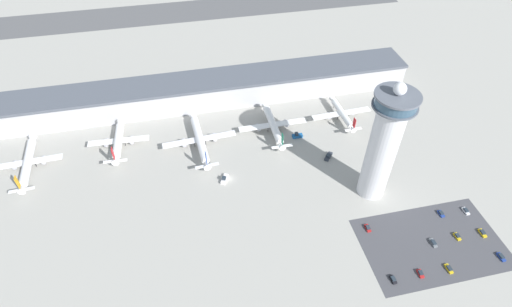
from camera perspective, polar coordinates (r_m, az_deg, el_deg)
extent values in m
plane|color=#9E9B93|center=(210.47, -3.65, -3.65)|extent=(1000.00, 1000.00, 0.00)
cube|color=#B2B2B7|center=(258.25, -6.35, 8.81)|extent=(254.67, 22.00, 15.88)
cube|color=#4C515B|center=(253.40, -6.51, 10.43)|extent=(254.67, 25.00, 1.60)
cube|color=#515154|center=(385.19, -9.21, 19.49)|extent=(382.01, 44.00, 0.01)
cylinder|color=silver|center=(194.41, 17.42, 0.11)|extent=(13.50, 13.50, 53.21)
cylinder|color=#565B66|center=(177.83, 19.23, 6.43)|extent=(19.48, 19.48, 0.80)
cylinder|color=#334C60|center=(176.36, 19.43, 7.10)|extent=(17.93, 17.93, 4.43)
cylinder|color=#565B66|center=(174.87, 19.63, 7.81)|extent=(19.48, 19.48, 1.00)
sphere|color=white|center=(173.11, 19.88, 8.68)|extent=(5.50, 5.50, 5.50)
cube|color=#424247|center=(201.88, 23.78, -11.64)|extent=(64.00, 40.00, 0.01)
cylinder|color=white|center=(245.09, -29.83, -1.04)|extent=(6.04, 33.88, 4.35)
cone|color=white|center=(259.03, -29.32, 1.79)|extent=(4.54, 4.13, 4.35)
cone|color=white|center=(231.39, -30.41, -4.31)|extent=(4.17, 5.41, 3.91)
cube|color=white|center=(246.04, -29.75, -1.06)|extent=(34.77, 6.14, 0.44)
cylinder|color=#A8A8B2|center=(249.96, -31.17, -1.41)|extent=(2.63, 4.89, 2.39)
cylinder|color=#A8A8B2|center=(245.37, -28.03, -0.82)|extent=(2.63, 4.89, 2.39)
cube|color=orange|center=(227.05, -30.94, -3.54)|extent=(0.44, 2.81, 6.95)
cube|color=white|center=(230.12, -30.49, -4.50)|extent=(12.25, 2.61, 0.24)
cylinder|color=black|center=(258.59, -29.16, 0.80)|extent=(0.28, 0.28, 2.25)
cylinder|color=black|center=(246.08, -28.91, -1.48)|extent=(0.28, 0.28, 2.25)
cylinder|color=black|center=(248.01, -30.22, -1.72)|extent=(0.28, 0.28, 2.25)
cylinder|color=white|center=(238.32, -19.08, 1.79)|extent=(5.83, 26.50, 4.47)
cone|color=white|center=(249.87, -18.80, 4.08)|extent=(4.67, 4.25, 4.47)
cone|color=white|center=(226.71, -19.40, -0.84)|extent=(4.29, 5.56, 4.02)
cube|color=white|center=(239.20, -19.03, 1.74)|extent=(34.10, 6.16, 0.44)
cylinder|color=#A8A8B2|center=(242.37, -20.57, 1.46)|extent=(2.71, 5.03, 2.46)
cylinder|color=#A8A8B2|center=(239.43, -17.28, 1.86)|extent=(2.71, 5.03, 2.46)
cube|color=red|center=(222.13, -19.77, 0.04)|extent=(0.45, 2.81, 7.15)
cube|color=white|center=(225.36, -19.46, -1.02)|extent=(12.59, 2.65, 0.24)
cylinder|color=black|center=(249.42, -18.68, 3.04)|extent=(0.28, 0.28, 2.16)
cylinder|color=black|center=(239.59, -18.18, 1.25)|extent=(0.28, 0.28, 2.16)
cylinder|color=black|center=(240.88, -19.63, 1.08)|extent=(0.28, 0.28, 2.16)
cylinder|color=white|center=(227.54, -8.06, 2.06)|extent=(6.87, 36.72, 4.48)
cone|color=white|center=(243.13, -8.91, 5.10)|extent=(4.74, 4.32, 4.48)
cone|color=white|center=(212.28, -7.06, -1.54)|extent=(4.38, 5.63, 4.03)
cube|color=white|center=(228.61, -8.07, 2.03)|extent=(42.11, 7.15, 0.44)
cylinder|color=#A8A8B2|center=(229.81, -10.24, 1.52)|extent=(2.78, 5.08, 2.46)
cylinder|color=#A8A8B2|center=(231.03, -5.94, 2.34)|extent=(2.78, 5.08, 2.46)
cube|color=navy|center=(207.44, -7.14, -0.61)|extent=(0.48, 2.81, 7.17)
cube|color=white|center=(210.92, -7.00, -1.73)|extent=(12.65, 2.82, 0.24)
cylinder|color=black|center=(242.84, -8.69, 3.99)|extent=(0.28, 0.28, 2.64)
cylinder|color=black|center=(230.09, -7.21, 1.53)|extent=(0.28, 0.28, 2.64)
cylinder|color=black|center=(229.65, -8.74, 1.23)|extent=(0.28, 0.28, 2.64)
cylinder|color=white|center=(235.36, 2.44, 4.17)|extent=(4.59, 32.07, 4.26)
cone|color=white|center=(248.96, 1.39, 6.73)|extent=(4.30, 3.87, 4.26)
cone|color=white|center=(221.93, 3.65, 1.19)|extent=(3.88, 5.15, 3.83)
cube|color=white|center=(236.31, 2.39, 4.13)|extent=(40.65, 4.83, 0.44)
cylinder|color=#A8A8B2|center=(236.22, 0.32, 3.74)|extent=(2.39, 4.71, 2.34)
cylinder|color=#A8A8B2|center=(239.82, 4.30, 4.32)|extent=(2.39, 4.71, 2.34)
cube|color=#14704C|center=(217.51, 3.79, 2.09)|extent=(0.33, 2.80, 6.81)
cube|color=white|center=(220.64, 3.75, 1.03)|extent=(11.93, 2.13, 0.24)
cylinder|color=black|center=(248.70, 1.55, 5.66)|extent=(0.28, 0.28, 2.75)
cylinder|color=black|center=(238.13, 3.12, 3.59)|extent=(0.28, 0.28, 2.75)
cylinder|color=black|center=(236.87, 1.72, 3.39)|extent=(0.28, 0.28, 2.75)
cylinder|color=white|center=(249.70, 12.18, 5.69)|extent=(4.68, 25.83, 3.68)
cone|color=white|center=(259.99, 10.91, 7.61)|extent=(3.81, 3.46, 3.68)
cone|color=white|center=(239.47, 13.59, 3.51)|extent=(3.48, 4.55, 3.32)
cube|color=white|center=(250.44, 12.11, 5.64)|extent=(37.50, 5.84, 0.44)
cylinder|color=#A8A8B2|center=(248.83, 10.33, 5.33)|extent=(2.18, 4.13, 2.03)
cylinder|color=#A8A8B2|center=(254.99, 13.59, 5.81)|extent=(2.18, 4.13, 2.03)
cube|color=red|center=(235.91, 13.87, 4.27)|extent=(0.41, 2.81, 5.89)
cube|color=white|center=(238.39, 13.73, 3.39)|extent=(10.39, 2.40, 0.24)
cylinder|color=black|center=(259.83, 11.06, 6.67)|extent=(0.28, 0.28, 2.79)
cylinder|color=black|center=(252.48, 12.63, 5.15)|extent=(0.28, 0.28, 2.79)
cylinder|color=black|center=(250.45, 11.56, 4.98)|extent=(0.28, 0.28, 2.79)
cube|color=black|center=(224.97, 10.28, -0.54)|extent=(5.67, 6.01, 0.12)
cube|color=#2D333D|center=(224.54, 10.30, -0.42)|extent=(6.48, 6.92, 1.37)
cube|color=#232D38|center=(223.20, 10.27, -0.31)|extent=(3.03, 3.02, 1.12)
cube|color=black|center=(210.08, -4.51, -3.80)|extent=(4.45, 5.99, 0.12)
cube|color=silver|center=(209.54, -4.52, -3.66)|extent=(5.01, 6.99, 1.58)
cube|color=#232D38|center=(208.07, -4.59, -3.53)|extent=(2.67, 2.68, 1.30)
cube|color=black|center=(235.19, 5.92, 2.36)|extent=(5.06, 2.54, 0.12)
cube|color=#195699|center=(234.66, 5.93, 2.51)|extent=(6.02, 2.65, 1.75)
cube|color=#232D38|center=(233.47, 5.82, 2.79)|extent=(1.82, 2.29, 1.43)
cube|color=black|center=(201.96, 23.95, -11.66)|extent=(1.78, 3.92, 0.12)
cube|color=slate|center=(201.70, 23.98, -11.61)|extent=(1.86, 4.67, 0.81)
cube|color=#232D38|center=(201.09, 24.05, -11.51)|extent=(1.63, 2.57, 0.66)
cube|color=black|center=(185.16, 18.96, -16.72)|extent=(1.86, 3.45, 0.12)
cube|color=black|center=(184.87, 18.99, -16.67)|extent=(1.95, 4.10, 0.81)
cube|color=#232D38|center=(184.29, 19.03, -16.53)|extent=(1.66, 2.28, 0.66)
cube|color=black|center=(211.03, 31.57, -12.55)|extent=(1.85, 3.82, 0.12)
cube|color=navy|center=(210.79, 31.60, -12.49)|extent=(1.94, 4.54, 0.78)
cube|color=#232D38|center=(210.31, 31.66, -12.36)|extent=(1.67, 2.51, 0.64)
cube|color=black|center=(190.57, 22.40, -15.65)|extent=(1.92, 3.44, 0.12)
cube|color=red|center=(190.29, 22.43, -15.60)|extent=(2.02, 4.09, 0.82)
cube|color=#232D38|center=(189.72, 22.48, -15.45)|extent=(1.72, 2.28, 0.67)
cube|color=black|center=(214.49, 24.89, -7.88)|extent=(1.87, 3.41, 0.12)
cube|color=navy|center=(214.25, 24.91, -7.83)|extent=(1.96, 4.05, 0.77)
cube|color=#232D38|center=(213.79, 24.96, -7.69)|extent=(1.70, 2.24, 0.63)
cube|color=black|center=(220.96, 27.74, -7.34)|extent=(1.74, 3.83, 0.12)
cube|color=silver|center=(220.73, 27.77, -7.29)|extent=(1.81, 4.56, 0.77)
cube|color=#232D38|center=(220.30, 27.81, -7.15)|extent=(1.59, 2.51, 0.63)
cube|color=black|center=(208.80, 26.77, -10.62)|extent=(1.73, 3.46, 0.12)
cube|color=gold|center=(208.53, 26.80, -10.56)|extent=(1.81, 4.12, 0.85)
cube|color=#232D38|center=(208.00, 26.85, -10.41)|extent=(1.56, 2.28, 0.70)
cube|color=black|center=(215.48, 29.58, -9.93)|extent=(1.88, 3.97, 0.12)
cube|color=gold|center=(215.23, 29.61, -9.88)|extent=(1.97, 4.72, 0.84)
cube|color=#232D38|center=(214.73, 29.67, -9.73)|extent=(1.71, 2.61, 0.69)
cube|color=black|center=(197.01, 15.65, -10.29)|extent=(1.84, 3.57, 0.12)
cube|color=red|center=(196.73, 15.67, -10.23)|extent=(1.93, 4.24, 0.84)
cube|color=#232D38|center=(196.09, 15.72, -10.12)|extent=(1.66, 2.35, 0.68)
cube|color=black|center=(196.72, 25.80, -14.67)|extent=(1.77, 3.89, 0.12)
cube|color=gold|center=(196.44, 25.83, -14.61)|extent=(1.85, 4.63, 0.82)
cube|color=#232D38|center=(195.82, 25.91, -14.52)|extent=(1.60, 2.55, 0.67)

